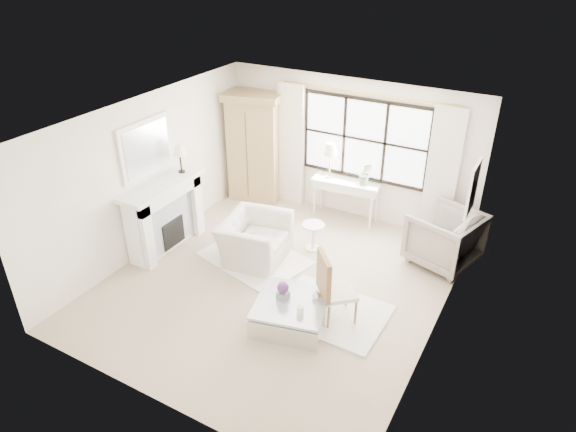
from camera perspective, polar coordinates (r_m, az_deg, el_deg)
name	(u,v)px	position (r m, az deg, el deg)	size (l,w,h in m)	color
floor	(277,283)	(8.34, -1.27, -7.41)	(5.50, 5.50, 0.00)	#BCA78C
ceiling	(274,121)	(7.07, -1.52, 10.45)	(5.50, 5.50, 0.00)	white
wall_back	(349,149)	(9.86, 6.80, 7.41)	(5.00, 5.00, 0.00)	white
wall_front	(146,315)	(5.82, -15.47, -10.53)	(5.00, 5.00, 0.00)	beige
wall_left	(148,175)	(9.02, -15.25, 4.44)	(5.50, 5.50, 0.00)	white
wall_right	(444,254)	(6.86, 16.98, -4.09)	(5.50, 5.50, 0.00)	beige
window_pane	(364,139)	(9.65, 8.49, 8.41)	(2.40, 0.02, 1.50)	white
window_frame	(364,140)	(9.64, 8.47, 8.39)	(2.50, 0.04, 1.50)	black
curtain_rod	(367,94)	(9.33, 8.75, 13.30)	(0.04, 0.04, 3.30)	gold
curtain_left	(291,145)	(10.30, 0.35, 7.89)	(0.55, 0.10, 2.47)	white
curtain_right	(442,176)	(9.34, 16.72, 4.31)	(0.55, 0.10, 2.47)	silver
fireplace	(164,214)	(9.18, -13.66, 0.19)	(0.58, 1.66, 1.26)	white
mirror_frame	(146,148)	(8.82, -15.52, 7.29)	(0.05, 1.15, 0.95)	white
mirror_glass	(147,148)	(8.80, -15.38, 7.26)	(0.02, 1.00, 0.80)	silver
art_frame	(473,189)	(8.26, 19.86, 2.88)	(0.04, 0.62, 0.82)	white
art_canvas	(472,188)	(8.26, 19.72, 2.91)	(0.01, 0.52, 0.72)	beige
mantel_lamp	(179,151)	(9.06, -11.98, 7.06)	(0.22, 0.22, 0.51)	black
armoire	(255,146)	(10.51, -3.71, 7.73)	(1.25, 0.93, 2.24)	tan
console_table	(345,199)	(10.04, 6.40, 1.89)	(1.34, 0.57, 0.80)	white
console_lamp	(330,150)	(9.76, 4.73, 7.33)	(0.28, 0.28, 0.69)	#BC8F41
orchid_plant	(365,174)	(9.64, 8.61, 4.67)	(0.25, 0.20, 0.45)	#5D754E
side_table	(313,233)	(9.00, 2.82, -1.91)	(0.40, 0.40, 0.51)	white
rug_left	(255,258)	(8.91, -3.72, -4.70)	(1.74, 1.23, 0.03)	white
rug_right	(330,312)	(7.77, 4.74, -10.58)	(1.62, 1.21, 0.03)	white
club_armchair	(255,239)	(8.74, -3.73, -2.59)	(1.16, 1.01, 0.75)	beige
wingback_chair	(444,238)	(8.96, 16.98, -2.36)	(1.02, 1.05, 0.95)	gray
french_chair	(336,301)	(7.51, 5.38, -9.33)	(0.68, 0.68, 1.08)	#9B6F41
coffee_table	(291,313)	(7.47, 0.39, -10.68)	(1.21, 1.21, 0.38)	silver
planter_box	(283,295)	(7.37, -0.56, -8.80)	(0.15, 0.15, 0.11)	gray
planter_flowers	(283,287)	(7.28, -0.56, -7.94)	(0.17, 0.17, 0.17)	#592C6F
pillar_candle	(300,310)	(7.11, 1.37, -10.41)	(0.09, 0.09, 0.12)	white
coffee_vase	(317,295)	(7.36, 3.22, -8.74)	(0.14, 0.14, 0.14)	white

